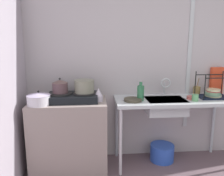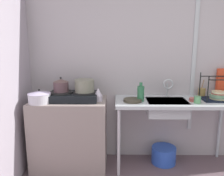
{
  "view_description": "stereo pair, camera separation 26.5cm",
  "coord_description": "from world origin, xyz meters",
  "px_view_note": "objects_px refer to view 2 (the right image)",
  "views": [
    {
      "loc": [
        -1.16,
        -1.14,
        1.58
      ],
      "look_at": [
        -0.93,
        1.58,
        1.0
      ],
      "focal_mm": 37.74,
      "sensor_mm": 36.0,
      "label": 1
    },
    {
      "loc": [
        -0.89,
        -1.15,
        1.58
      ],
      "look_at": [
        -0.93,
        1.58,
        1.0
      ],
      "focal_mm": 37.74,
      "sensor_mm": 36.0,
      "label": 2
    }
  ],
  "objects_px": {
    "sink_basin": "(167,108)",
    "cup_by_rack": "(197,100)",
    "stove": "(73,96)",
    "pot_on_left_burner": "(61,85)",
    "bucket_on_floor": "(164,155)",
    "cereal_box": "(223,82)",
    "pot_beside_stove": "(39,97)",
    "bottle_by_sink": "(141,93)",
    "pot_on_right_burner": "(85,86)",
    "utensil_jar": "(202,92)",
    "small_bowl_on_drainboard": "(194,100)",
    "frying_pan": "(133,100)",
    "faucet": "(168,85)",
    "percolator": "(98,95)",
    "dish_rack": "(218,96)"
  },
  "relations": [
    {
      "from": "sink_basin",
      "to": "cup_by_rack",
      "type": "height_order",
      "value": "cup_by_rack"
    },
    {
      "from": "stove",
      "to": "pot_on_left_burner",
      "type": "bearing_deg",
      "value": -180.0
    },
    {
      "from": "bucket_on_floor",
      "to": "cereal_box",
      "type": "bearing_deg",
      "value": 12.05
    },
    {
      "from": "cup_by_rack",
      "to": "cereal_box",
      "type": "distance_m",
      "value": 0.57
    },
    {
      "from": "pot_beside_stove",
      "to": "bucket_on_floor",
      "type": "distance_m",
      "value": 1.72
    },
    {
      "from": "cereal_box",
      "to": "bucket_on_floor",
      "type": "distance_m",
      "value": 1.2
    },
    {
      "from": "bottle_by_sink",
      "to": "bucket_on_floor",
      "type": "distance_m",
      "value": 0.91
    },
    {
      "from": "cereal_box",
      "to": "pot_on_right_burner",
      "type": "bearing_deg",
      "value": -176.72
    },
    {
      "from": "bucket_on_floor",
      "to": "cup_by_rack",
      "type": "bearing_deg",
      "value": -29.81
    },
    {
      "from": "sink_basin",
      "to": "cup_by_rack",
      "type": "bearing_deg",
      "value": -17.84
    },
    {
      "from": "pot_beside_stove",
      "to": "utensil_jar",
      "type": "bearing_deg",
      "value": 9.63
    },
    {
      "from": "pot_on_right_burner",
      "to": "cup_by_rack",
      "type": "relative_size",
      "value": 2.89
    },
    {
      "from": "sink_basin",
      "to": "utensil_jar",
      "type": "bearing_deg",
      "value": 23.93
    },
    {
      "from": "cup_by_rack",
      "to": "utensil_jar",
      "type": "relative_size",
      "value": 0.36
    },
    {
      "from": "pot_on_left_burner",
      "to": "bucket_on_floor",
      "type": "distance_m",
      "value": 1.58
    },
    {
      "from": "pot_on_right_burner",
      "to": "utensil_jar",
      "type": "distance_m",
      "value": 1.49
    },
    {
      "from": "stove",
      "to": "pot_on_left_burner",
      "type": "height_order",
      "value": "pot_on_left_burner"
    },
    {
      "from": "pot_beside_stove",
      "to": "cereal_box",
      "type": "distance_m",
      "value": 2.27
    },
    {
      "from": "stove",
      "to": "small_bowl_on_drainboard",
      "type": "relative_size",
      "value": 5.0
    },
    {
      "from": "frying_pan",
      "to": "utensil_jar",
      "type": "xyz_separation_m",
      "value": [
        0.9,
        0.26,
        0.04
      ]
    },
    {
      "from": "pot_on_left_burner",
      "to": "frying_pan",
      "type": "height_order",
      "value": "pot_on_left_burner"
    },
    {
      "from": "faucet",
      "to": "pot_on_left_burner",
      "type": "bearing_deg",
      "value": -173.57
    },
    {
      "from": "percolator",
      "to": "small_bowl_on_drainboard",
      "type": "bearing_deg",
      "value": 0.24
    },
    {
      "from": "pot_on_left_burner",
      "to": "faucet",
      "type": "height_order",
      "value": "pot_on_left_burner"
    },
    {
      "from": "frying_pan",
      "to": "small_bowl_on_drainboard",
      "type": "relative_size",
      "value": 1.84
    },
    {
      "from": "pot_on_left_burner",
      "to": "bucket_on_floor",
      "type": "xyz_separation_m",
      "value": [
        1.27,
        0.06,
        -0.93
      ]
    },
    {
      "from": "pot_on_right_burner",
      "to": "pot_beside_stove",
      "type": "relative_size",
      "value": 0.88
    },
    {
      "from": "stove",
      "to": "faucet",
      "type": "relative_size",
      "value": 2.49
    },
    {
      "from": "bottle_by_sink",
      "to": "bucket_on_floor",
      "type": "xyz_separation_m",
      "value": [
        0.33,
        0.1,
        -0.84
      ]
    },
    {
      "from": "faucet",
      "to": "frying_pan",
      "type": "xyz_separation_m",
      "value": [
        -0.45,
        -0.21,
        -0.14
      ]
    },
    {
      "from": "dish_rack",
      "to": "bottle_by_sink",
      "type": "distance_m",
      "value": 0.95
    },
    {
      "from": "stove",
      "to": "pot_on_left_burner",
      "type": "distance_m",
      "value": 0.19
    },
    {
      "from": "cup_by_rack",
      "to": "bottle_by_sink",
      "type": "height_order",
      "value": "bottle_by_sink"
    },
    {
      "from": "dish_rack",
      "to": "bottle_by_sink",
      "type": "relative_size",
      "value": 1.72
    },
    {
      "from": "sink_basin",
      "to": "faucet",
      "type": "xyz_separation_m",
      "value": [
        0.04,
        0.16,
        0.24
      ]
    },
    {
      "from": "sink_basin",
      "to": "dish_rack",
      "type": "bearing_deg",
      "value": 4.54
    },
    {
      "from": "frying_pan",
      "to": "dish_rack",
      "type": "xyz_separation_m",
      "value": [
        1.04,
        0.1,
        0.04
      ]
    },
    {
      "from": "frying_pan",
      "to": "bottle_by_sink",
      "type": "distance_m",
      "value": 0.13
    },
    {
      "from": "pot_on_right_burner",
      "to": "faucet",
      "type": "bearing_deg",
      "value": 8.17
    },
    {
      "from": "utensil_jar",
      "to": "pot_beside_stove",
      "type": "bearing_deg",
      "value": -170.37
    },
    {
      "from": "dish_rack",
      "to": "utensil_jar",
      "type": "xyz_separation_m",
      "value": [
        -0.14,
        0.17,
        0.0
      ]
    },
    {
      "from": "percolator",
      "to": "stove",
      "type": "bearing_deg",
      "value": 172.74
    },
    {
      "from": "pot_on_left_burner",
      "to": "dish_rack",
      "type": "distance_m",
      "value": 1.89
    },
    {
      "from": "small_bowl_on_drainboard",
      "to": "stove",
      "type": "bearing_deg",
      "value": 178.65
    },
    {
      "from": "bottle_by_sink",
      "to": "sink_basin",
      "type": "bearing_deg",
      "value": 3.93
    },
    {
      "from": "pot_beside_stove",
      "to": "percolator",
      "type": "distance_m",
      "value": 0.67
    },
    {
      "from": "faucet",
      "to": "utensil_jar",
      "type": "distance_m",
      "value": 0.46
    },
    {
      "from": "pot_on_right_burner",
      "to": "bottle_by_sink",
      "type": "relative_size",
      "value": 1.03
    },
    {
      "from": "dish_rack",
      "to": "bucket_on_floor",
      "type": "height_order",
      "value": "dish_rack"
    },
    {
      "from": "stove",
      "to": "bottle_by_sink",
      "type": "relative_size",
      "value": 2.62
    }
  ]
}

